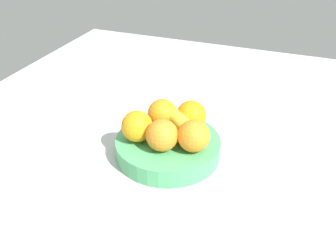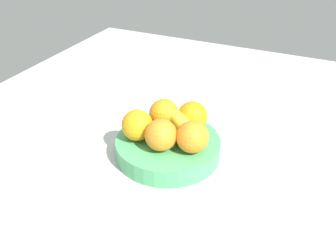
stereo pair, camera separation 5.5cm
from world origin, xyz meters
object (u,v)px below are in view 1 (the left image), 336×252
at_px(orange_front_right, 162,135).
at_px(banana_bunch, 179,124).
at_px(orange_center, 194,136).
at_px(fruit_bowl, 168,147).
at_px(orange_back_left, 191,116).
at_px(orange_front_left, 137,126).
at_px(orange_back_right, 162,114).

xyz_separation_m(orange_front_right, banana_bunch, (-0.07, 0.02, -0.01)).
bearing_deg(orange_center, banana_bunch, -132.96).
height_order(fruit_bowl, orange_center, orange_center).
bearing_deg(orange_back_left, fruit_bowl, -28.12).
bearing_deg(banana_bunch, orange_front_left, -56.46).
bearing_deg(fruit_bowl, orange_back_right, -145.40).
bearing_deg(orange_center, fruit_bowl, -105.09).
distance_m(fruit_bowl, orange_back_right, 0.09).
bearing_deg(orange_front_right, orange_back_left, 162.59).
distance_m(orange_front_right, orange_back_left, 0.12).
distance_m(orange_back_right, banana_bunch, 0.06).
xyz_separation_m(orange_back_left, banana_bunch, (0.04, -0.02, -0.01)).
relative_size(orange_front_right, orange_back_left, 1.00).
height_order(fruit_bowl, banana_bunch, banana_bunch).
distance_m(orange_back_left, banana_bunch, 0.04).
bearing_deg(orange_back_left, orange_front_left, -47.81).
xyz_separation_m(orange_back_right, banana_bunch, (0.02, 0.05, -0.01)).
relative_size(fruit_bowl, orange_front_left, 3.39).
distance_m(orange_center, banana_bunch, 0.08).
bearing_deg(orange_back_left, orange_center, 21.83).
height_order(fruit_bowl, orange_back_right, orange_back_right).
distance_m(orange_front_left, orange_front_right, 0.07).
bearing_deg(orange_front_left, orange_back_right, 155.85).
bearing_deg(orange_center, orange_back_left, -158.17).
xyz_separation_m(orange_center, orange_back_right, (-0.07, -0.11, 0.00)).
distance_m(orange_front_left, orange_center, 0.14).
distance_m(orange_front_left, banana_bunch, 0.11).
distance_m(orange_center, orange_back_right, 0.13).
distance_m(fruit_bowl, orange_center, 0.10).
bearing_deg(fruit_bowl, orange_back_left, 151.88).
distance_m(orange_center, orange_back_left, 0.10).
xyz_separation_m(orange_front_left, orange_back_right, (-0.08, 0.04, 0.00)).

